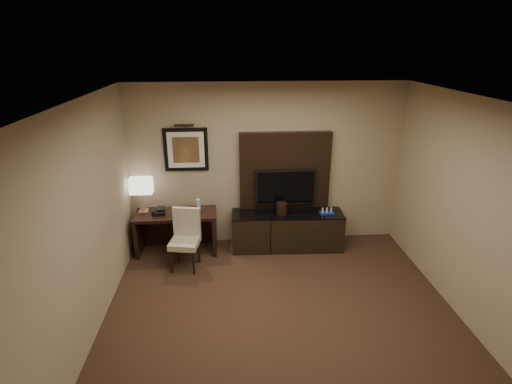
{
  "coord_description": "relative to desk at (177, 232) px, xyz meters",
  "views": [
    {
      "loc": [
        -0.63,
        -3.79,
        3.28
      ],
      "look_at": [
        -0.23,
        1.8,
        1.15
      ],
      "focal_mm": 28.0,
      "sensor_mm": 36.0,
      "label": 1
    }
  ],
  "objects": [
    {
      "name": "book",
      "position": [
        0.07,
        -0.05,
        0.45
      ],
      "size": [
        0.16,
        0.07,
        0.22
      ],
      "primitive_type": "imported",
      "rotation": [
        0.0,
        0.0,
        0.3
      ],
      "color": "#BCB193",
      "rests_on": "desk"
    },
    {
      "name": "desk_chair",
      "position": [
        0.18,
        -0.53,
        0.09
      ],
      "size": [
        0.49,
        0.55,
        0.87
      ],
      "primitive_type": null,
      "rotation": [
        0.0,
        0.0,
        -0.17
      ],
      "color": "beige",
      "rests_on": "floor"
    },
    {
      "name": "wall_left",
      "position": [
        -0.75,
        -2.15,
        1.0
      ],
      "size": [
        0.01,
        5.0,
        2.7
      ],
      "primitive_type": "cube",
      "color": "tan",
      "rests_on": "floor"
    },
    {
      "name": "tv_wall_panel",
      "position": [
        1.8,
        0.29,
        0.92
      ],
      "size": [
        1.5,
        0.12,
        1.3
      ],
      "primitive_type": "cube",
      "color": "black",
      "rests_on": "wall_back"
    },
    {
      "name": "wall_right",
      "position": [
        3.75,
        -2.15,
        1.0
      ],
      "size": [
        0.01,
        5.0,
        2.7
      ],
      "primitive_type": "cube",
      "color": "tan",
      "rests_on": "floor"
    },
    {
      "name": "water_bottle",
      "position": [
        0.37,
        0.08,
        0.44
      ],
      "size": [
        0.08,
        0.08,
        0.19
      ],
      "primitive_type": "cylinder",
      "rotation": [
        0.0,
        0.0,
        -0.31
      ],
      "color": "silver",
      "rests_on": "desk"
    },
    {
      "name": "ice_bucket",
      "position": [
        1.72,
        -0.02,
        0.38
      ],
      "size": [
        0.21,
        0.21,
        0.19
      ],
      "primitive_type": "cylinder",
      "rotation": [
        0.0,
        0.0,
        -0.26
      ],
      "color": "black",
      "rests_on": "credenza"
    },
    {
      "name": "desk",
      "position": [
        0.0,
        0.0,
        0.0
      ],
      "size": [
        1.31,
        0.59,
        0.69
      ],
      "primitive_type": "cube",
      "rotation": [
        0.0,
        0.0,
        0.03
      ],
      "color": "black",
      "rests_on": "floor"
    },
    {
      "name": "tv",
      "position": [
        1.8,
        0.19,
        0.67
      ],
      "size": [
        1.0,
        0.08,
        0.6
      ],
      "primitive_type": "cube",
      "color": "black",
      "rests_on": "tv_wall_panel"
    },
    {
      "name": "wall_back",
      "position": [
        1.5,
        0.35,
        1.0
      ],
      "size": [
        4.5,
        0.01,
        2.7
      ],
      "primitive_type": "cube",
      "color": "tan",
      "rests_on": "floor"
    },
    {
      "name": "artwork",
      "position": [
        0.2,
        0.33,
        1.3
      ],
      "size": [
        0.7,
        0.04,
        0.7
      ],
      "primitive_type": "cube",
      "color": "black",
      "rests_on": "wall_back"
    },
    {
      "name": "credenza",
      "position": [
        1.82,
        -0.0,
        -0.03
      ],
      "size": [
        1.84,
        0.57,
        0.63
      ],
      "primitive_type": "cube",
      "rotation": [
        0.0,
        0.0,
        -0.04
      ],
      "color": "black",
      "rests_on": "floor"
    },
    {
      "name": "desk_phone",
      "position": [
        -0.26,
        -0.02,
        0.4
      ],
      "size": [
        0.22,
        0.2,
        0.1
      ],
      "primitive_type": null,
      "rotation": [
        0.0,
        0.0,
        0.1
      ],
      "color": "black",
      "rests_on": "desk"
    },
    {
      "name": "blue_folder",
      "position": [
        0.09,
        -0.02,
        0.36
      ],
      "size": [
        0.28,
        0.36,
        0.02
      ],
      "primitive_type": "cube",
      "rotation": [
        0.0,
        0.0,
        0.08
      ],
      "color": "#174196",
      "rests_on": "desk"
    },
    {
      "name": "floor",
      "position": [
        1.5,
        -2.15,
        -0.35
      ],
      "size": [
        4.5,
        5.0,
        0.01
      ],
      "primitive_type": "cube",
      "color": "#332017",
      "rests_on": "ground"
    },
    {
      "name": "ceiling",
      "position": [
        1.5,
        -2.15,
        2.35
      ],
      "size": [
        4.5,
        5.0,
        0.01
      ],
      "primitive_type": "cube",
      "color": "silver",
      "rests_on": "wall_back"
    },
    {
      "name": "minibar_tray",
      "position": [
        2.46,
        -0.05,
        0.32
      ],
      "size": [
        0.23,
        0.14,
        0.08
      ],
      "primitive_type": null,
      "rotation": [
        0.0,
        0.0,
        0.03
      ],
      "color": "#18259F",
      "rests_on": "credenza"
    },
    {
      "name": "picture_light",
      "position": [
        0.2,
        0.29,
        1.7
      ],
      "size": [
        0.04,
        0.04,
        0.3
      ],
      "primitive_type": "cylinder",
      "color": "#3F2214",
      "rests_on": "wall_back"
    },
    {
      "name": "table_lamp",
      "position": [
        -0.52,
        0.1,
        0.61
      ],
      "size": [
        0.37,
        0.27,
        0.54
      ],
      "primitive_type": null,
      "rotation": [
        0.0,
        0.0,
        0.28
      ],
      "color": "tan",
      "rests_on": "desk"
    }
  ]
}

